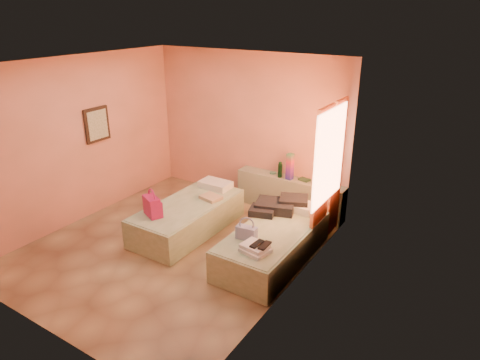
# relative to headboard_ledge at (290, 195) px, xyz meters

# --- Properties ---
(ground) EXTENTS (4.50, 4.50, 0.00)m
(ground) POSITION_rel_headboard_ledge_xyz_m (-0.98, -2.10, -0.33)
(ground) COLOR tan
(ground) RESTS_ON ground
(room_walls) EXTENTS (4.02, 4.51, 2.81)m
(room_walls) POSITION_rel_headboard_ledge_xyz_m (-0.77, -1.53, 1.46)
(room_walls) COLOR #F29A81
(room_walls) RESTS_ON ground
(headboard_ledge) EXTENTS (2.05, 0.30, 0.65)m
(headboard_ledge) POSITION_rel_headboard_ledge_xyz_m (0.00, 0.00, 0.00)
(headboard_ledge) COLOR gray
(headboard_ledge) RESTS_ON ground
(bed_left) EXTENTS (0.90, 2.00, 0.50)m
(bed_left) POSITION_rel_headboard_ledge_xyz_m (-1.09, -1.59, -0.08)
(bed_left) COLOR #B0C59E
(bed_left) RESTS_ON ground
(bed_right) EXTENTS (0.90, 2.00, 0.50)m
(bed_right) POSITION_rel_headboard_ledge_xyz_m (0.52, -1.61, -0.08)
(bed_right) COLOR #B0C59E
(bed_right) RESTS_ON ground
(water_bottle) EXTENTS (0.10, 0.10, 0.28)m
(water_bottle) POSITION_rel_headboard_ledge_xyz_m (-0.18, -0.06, 0.46)
(water_bottle) COLOR #13361A
(water_bottle) RESTS_ON headboard_ledge
(rainbow_box) EXTENTS (0.12, 0.12, 0.48)m
(rainbow_box) POSITION_rel_headboard_ledge_xyz_m (0.00, -0.05, 0.56)
(rainbow_box) COLOR #AE1552
(rainbow_box) RESTS_ON headboard_ledge
(small_dish) EXTENTS (0.13, 0.13, 0.03)m
(small_dish) POSITION_rel_headboard_ledge_xyz_m (-0.37, 0.03, 0.34)
(small_dish) COLOR #529778
(small_dish) RESTS_ON headboard_ledge
(green_book) EXTENTS (0.21, 0.17, 0.03)m
(green_book) POSITION_rel_headboard_ledge_xyz_m (0.26, 0.04, 0.34)
(green_book) COLOR #26472B
(green_book) RESTS_ON headboard_ledge
(flower_vase) EXTENTS (0.24, 0.24, 0.25)m
(flower_vase) POSITION_rel_headboard_ledge_xyz_m (0.70, -0.07, 0.45)
(flower_vase) COLOR silver
(flower_vase) RESTS_ON headboard_ledge
(magenta_handbag) EXTENTS (0.39, 0.31, 0.32)m
(magenta_handbag) POSITION_rel_headboard_ledge_xyz_m (-1.27, -2.19, 0.33)
(magenta_handbag) COLOR #AE1552
(magenta_handbag) RESTS_ON bed_left
(khaki_garment) EXTENTS (0.37, 0.32, 0.06)m
(khaki_garment) POSITION_rel_headboard_ledge_xyz_m (-0.87, -1.23, 0.20)
(khaki_garment) COLOR tan
(khaki_garment) RESTS_ON bed_left
(clothes_pile) EXTENTS (0.81, 0.81, 0.20)m
(clothes_pile) POSITION_rel_headboard_ledge_xyz_m (0.30, -1.03, 0.27)
(clothes_pile) COLOR black
(clothes_pile) RESTS_ON bed_right
(blue_handbag) EXTENTS (0.31, 0.16, 0.19)m
(blue_handbag) POSITION_rel_headboard_ledge_xyz_m (0.33, -2.04, 0.27)
(blue_handbag) COLOR #4355A1
(blue_handbag) RESTS_ON bed_right
(towel_stack) EXTENTS (0.40, 0.36, 0.10)m
(towel_stack) POSITION_rel_headboard_ledge_xyz_m (0.61, -2.27, 0.23)
(towel_stack) COLOR white
(towel_stack) RESTS_ON bed_right
(sandal_pair) EXTENTS (0.19, 0.25, 0.02)m
(sandal_pair) POSITION_rel_headboard_ledge_xyz_m (0.67, -2.24, 0.29)
(sandal_pair) COLOR black
(sandal_pair) RESTS_ON towel_stack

